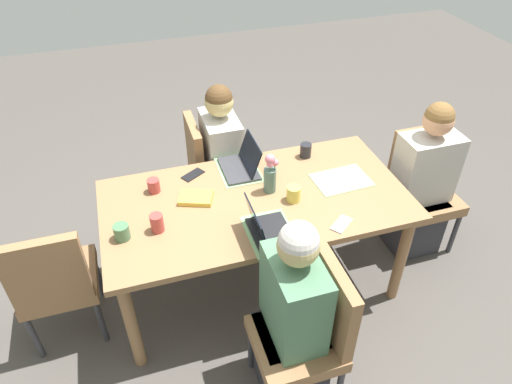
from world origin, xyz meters
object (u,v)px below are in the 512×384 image
object	(u,v)px
coffee_mug_centre_right	(306,150)
coffee_mug_far_left	(294,194)
flower_vase	(270,174)
person_near_left_near	(293,320)
chair_head_right_left_mid	(421,183)
phone_silver	(341,224)
person_far_left_far	(223,167)
phone_black	(193,175)
chair_near_left_near	(310,329)
chair_far_left_far	(211,168)
coffee_mug_centre_left	(122,232)
laptop_far_left_far	(242,164)
book_red_cover	(196,198)
coffee_mug_near_left	(154,186)
dining_table	(256,209)
laptop_near_left_near	(267,231)
chair_head_left_right_near	(55,280)
coffee_mug_near_right	(157,223)
person_head_right_left_mid	(420,188)

from	to	relation	value
coffee_mug_centre_right	coffee_mug_far_left	distance (m)	0.49
flower_vase	person_near_left_near	bearing A→B (deg)	-100.11
chair_head_right_left_mid	phone_silver	bearing A→B (deg)	-151.68
person_far_left_far	phone_black	size ratio (longest dim) A/B	7.97
person_far_left_far	chair_near_left_near	bearing A→B (deg)	-86.84
coffee_mug_centre_right	phone_black	distance (m)	0.79
chair_head_right_left_mid	coffee_mug_far_left	size ratio (longest dim) A/B	9.27
chair_far_left_far	coffee_mug_centre_left	size ratio (longest dim) A/B	9.89
laptop_far_left_far	phone_silver	xyz separation A→B (m)	(0.39, -0.70, -0.04)
chair_head_right_left_mid	book_red_cover	bearing A→B (deg)	-179.58
coffee_mug_near_left	coffee_mug_far_left	size ratio (longest dim) A/B	0.91
coffee_mug_centre_left	person_far_left_far	bearing A→B (deg)	46.88
chair_near_left_near	laptop_far_left_far	size ratio (longest dim) A/B	2.81
coffee_mug_centre_right	coffee_mug_centre_left	bearing A→B (deg)	-160.28
person_far_left_far	coffee_mug_centre_left	xyz separation A→B (m)	(-0.76, -0.82, 0.27)
dining_table	flower_vase	size ratio (longest dim) A/B	6.99
laptop_near_left_near	phone_black	distance (m)	0.75
coffee_mug_far_left	book_red_cover	xyz separation A→B (m)	(-0.57, 0.18, -0.03)
chair_head_right_left_mid	phone_silver	xyz separation A→B (m)	(-0.90, -0.49, 0.26)
person_near_left_near	laptop_far_left_far	distance (m)	1.11
coffee_mug_near_left	dining_table	bearing A→B (deg)	-23.82
chair_head_left_right_near	coffee_mug_near_right	world-z (taller)	chair_head_left_right_near
phone_silver	coffee_mug_near_right	bearing A→B (deg)	127.97
chair_near_left_near	book_red_cover	distance (m)	1.03
chair_head_right_left_mid	chair_far_left_far	distance (m)	1.56
laptop_far_left_far	flower_vase	bearing A→B (deg)	-69.25
dining_table	laptop_far_left_far	bearing A→B (deg)	89.12
chair_far_left_far	chair_near_left_near	bearing A→B (deg)	-84.27
chair_near_left_near	chair_far_left_far	xyz separation A→B (m)	(-0.16, 1.58, 0.00)
person_near_left_near	phone_silver	size ratio (longest dim) A/B	7.97
laptop_near_left_near	laptop_far_left_far	size ratio (longest dim) A/B	1.00
person_head_right_left_mid	chair_far_left_far	size ratio (longest dim) A/B	1.33
phone_silver	coffee_mug_far_left	bearing A→B (deg)	84.85
coffee_mug_far_left	phone_black	xyz separation A→B (m)	(-0.53, 0.44, -0.04)
dining_table	phone_black	xyz separation A→B (m)	(-0.32, 0.35, 0.09)
chair_head_left_right_near	phone_silver	world-z (taller)	chair_head_left_right_near
coffee_mug_far_left	book_red_cover	world-z (taller)	coffee_mug_far_left
chair_near_left_near	coffee_mug_near_left	world-z (taller)	chair_near_left_near
dining_table	coffee_mug_far_left	xyz separation A→B (m)	(0.21, -0.08, 0.13)
laptop_near_left_near	person_near_left_near	bearing A→B (deg)	-89.19
person_far_left_far	chair_far_left_far	bearing A→B (deg)	141.24
book_red_cover	coffee_mug_centre_left	bearing A→B (deg)	-134.29
coffee_mug_centre_right	chair_head_left_right_near	bearing A→B (deg)	-166.55
coffee_mug_near_left	coffee_mug_centre_left	world-z (taller)	coffee_mug_centre_left
flower_vase	coffee_mug_far_left	xyz separation A→B (m)	(0.11, -0.13, -0.08)
coffee_mug_near_right	phone_silver	bearing A→B (deg)	-14.83
phone_black	laptop_far_left_far	bearing A→B (deg)	-37.90
person_near_left_near	coffee_mug_near_right	bearing A→B (deg)	131.76
dining_table	coffee_mug_near_right	world-z (taller)	coffee_mug_near_right
person_near_left_near	coffee_mug_centre_left	size ratio (longest dim) A/B	13.14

